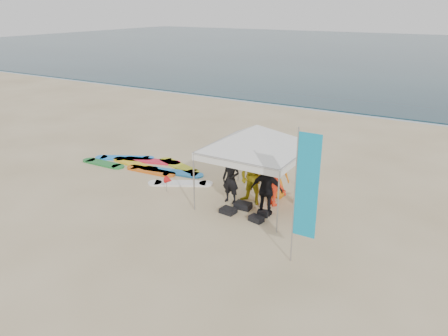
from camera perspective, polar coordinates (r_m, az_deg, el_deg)
ground at (r=14.32m, az=-8.61°, el=-7.00°), size 120.00×120.00×0.00m
ocean at (r=70.46m, az=24.69°, el=13.54°), size 160.00×84.00×0.08m
shoreline_foam at (r=29.80m, az=14.10°, el=7.29°), size 160.00×1.20×0.01m
person_black_a at (r=15.18m, az=0.91°, el=-1.46°), size 0.64×0.42×1.75m
person_yellow at (r=15.08m, az=3.73°, el=-1.21°), size 1.03×0.84×1.96m
person_orange_a at (r=15.07m, az=6.64°, el=-1.85°), size 1.27×1.06×1.71m
person_black_b at (r=14.29m, az=5.60°, el=-2.88°), size 1.12×0.63×1.81m
person_orange_b at (r=15.67m, az=6.87°, el=-0.58°), size 0.94×0.62×1.90m
person_seated at (r=15.15m, az=10.00°, el=-3.56°), size 0.63×0.87×0.91m
canopy_tent at (r=14.50m, az=4.34°, el=5.62°), size 4.32×4.32×3.26m
feather_flag at (r=11.23m, az=10.62°, el=-2.58°), size 0.63×0.04×3.78m
marker_pennant at (r=16.21m, az=-7.22°, el=-1.59°), size 0.28×0.28×0.64m
gear_pile at (r=14.68m, az=2.72°, el=-5.61°), size 1.61×0.99×0.22m
surfboard_spread at (r=18.96m, az=-9.68°, el=0.14°), size 6.10×2.83×0.07m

